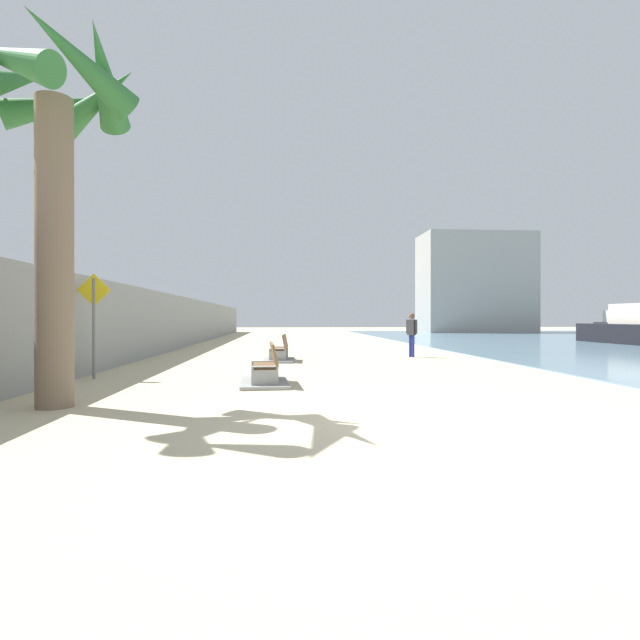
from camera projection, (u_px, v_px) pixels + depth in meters
ground_plane at (318, 349)px, 25.33m from camera, size 120.00×120.00×0.00m
seawall at (170, 322)px, 24.75m from camera, size 0.80×64.00×2.72m
palm_tree at (52, 138)px, 8.59m from camera, size 3.02×3.04×6.63m
bench_near at (265, 374)px, 11.60m from camera, size 1.22×2.16×0.98m
bench_far at (280, 355)px, 17.93m from camera, size 1.22×2.16×0.98m
person_walking at (412, 331)px, 19.76m from camera, size 0.37×0.43×1.79m
boat_outer at (611, 325)px, 49.93m from camera, size 4.72×7.81×2.34m
boat_nearest at (628, 329)px, 29.77m from camera, size 2.40×6.70×2.41m
pedestrian_sign at (94, 313)px, 12.65m from camera, size 0.85×0.08×2.72m
harbor_building at (475, 284)px, 54.75m from camera, size 12.00×6.00×10.96m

